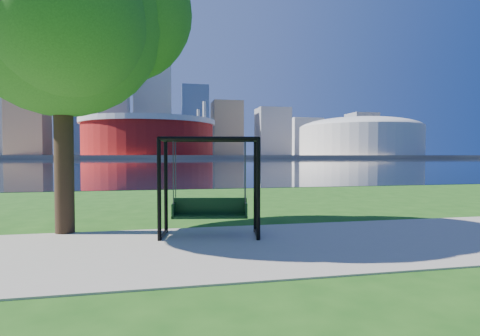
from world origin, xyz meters
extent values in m
plane|color=#1E5114|center=(0.00, 0.00, 0.00)|extent=(900.00, 900.00, 0.00)
cube|color=#9E937F|center=(0.00, -0.50, 0.01)|extent=(120.00, 4.00, 0.03)
cube|color=black|center=(0.00, 102.00, 0.01)|extent=(900.00, 180.00, 0.02)
cube|color=#937F60|center=(0.00, 306.00, 1.00)|extent=(900.00, 228.00, 2.00)
cylinder|color=maroon|center=(-10.00, 235.00, 13.00)|extent=(80.00, 80.00, 22.00)
cylinder|color=silver|center=(-10.00, 235.00, 22.50)|extent=(83.00, 83.00, 3.00)
cylinder|color=silver|center=(22.91, 254.00, 18.00)|extent=(2.00, 2.00, 32.00)
cylinder|color=silver|center=(-42.91, 254.00, 18.00)|extent=(2.00, 2.00, 32.00)
cylinder|color=silver|center=(-42.91, 216.00, 18.00)|extent=(2.00, 2.00, 32.00)
cylinder|color=silver|center=(22.91, 216.00, 18.00)|extent=(2.00, 2.00, 32.00)
cylinder|color=beige|center=(135.00, 235.00, 12.00)|extent=(84.00, 84.00, 20.00)
ellipsoid|color=beige|center=(135.00, 235.00, 21.00)|extent=(84.00, 84.00, 15.12)
cube|color=#998466|center=(-100.00, 300.00, 46.00)|extent=(26.00, 26.00, 88.00)
cube|color=slate|center=(-70.00, 325.00, 49.50)|extent=(30.00, 24.00, 95.00)
cube|color=gray|center=(-40.00, 305.00, 38.00)|extent=(24.00, 24.00, 72.00)
cube|color=silver|center=(-10.00, 335.00, 42.00)|extent=(32.00, 28.00, 80.00)
cube|color=slate|center=(25.00, 310.00, 31.00)|extent=(22.00, 22.00, 58.00)
cube|color=#998466|center=(55.00, 325.00, 26.00)|extent=(26.00, 26.00, 48.00)
cube|color=gray|center=(95.00, 315.00, 23.00)|extent=(28.00, 24.00, 42.00)
cube|color=silver|center=(135.00, 340.00, 20.00)|extent=(30.00, 26.00, 36.00)
cube|color=gray|center=(185.00, 320.00, 22.00)|extent=(24.00, 24.00, 40.00)
cube|color=#998466|center=(225.00, 335.00, 18.00)|extent=(26.00, 26.00, 32.00)
sphere|color=#998466|center=(-100.00, 300.00, 93.50)|extent=(10.00, 10.00, 10.00)
cylinder|color=black|center=(-1.66, 0.27, 1.05)|extent=(0.09, 0.09, 2.10)
cylinder|color=black|center=(0.32, -0.07, 1.05)|extent=(0.09, 0.09, 2.10)
cylinder|color=black|center=(-1.52, 1.08, 1.05)|extent=(0.09, 0.09, 2.10)
cylinder|color=black|center=(0.46, 0.73, 1.05)|extent=(0.09, 0.09, 2.10)
cylinder|color=black|center=(-0.67, 0.10, 2.10)|extent=(1.99, 0.42, 0.08)
cylinder|color=black|center=(-0.53, 0.91, 2.10)|extent=(1.99, 0.42, 0.08)
cylinder|color=black|center=(-1.59, 0.67, 2.10)|extent=(0.22, 0.82, 0.08)
cylinder|color=black|center=(-1.59, 0.67, 0.07)|extent=(0.20, 0.82, 0.07)
cylinder|color=black|center=(0.39, 0.33, 2.10)|extent=(0.22, 0.82, 0.08)
cylinder|color=black|center=(0.39, 0.33, 0.07)|extent=(0.20, 0.82, 0.07)
cube|color=black|center=(-0.60, 0.50, 0.46)|extent=(1.64, 0.68, 0.05)
cube|color=black|center=(-0.57, 0.68, 0.66)|extent=(1.58, 0.32, 0.35)
cube|color=black|center=(-1.36, 0.63, 0.58)|extent=(0.11, 0.41, 0.31)
cube|color=black|center=(0.16, 0.37, 0.58)|extent=(0.11, 0.41, 0.31)
cylinder|color=#38373D|center=(-1.37, 0.46, 1.39)|extent=(0.03, 0.03, 1.32)
cylinder|color=#38373D|center=(0.11, 0.21, 1.39)|extent=(0.03, 0.03, 1.32)
cylinder|color=#38373D|center=(-1.31, 0.80, 1.39)|extent=(0.03, 0.03, 1.32)
cylinder|color=#38373D|center=(0.17, 0.54, 1.39)|extent=(0.03, 0.03, 1.32)
cylinder|color=black|center=(-3.74, 1.51, 2.06)|extent=(0.41, 0.41, 4.11)
sphere|color=#2A5F1B|center=(-3.74, 1.51, 4.86)|extent=(4.49, 4.49, 4.49)
sphere|color=#2A5F1B|center=(-2.52, 2.07, 5.24)|extent=(3.37, 3.37, 3.37)
sphere|color=#2A5F1B|center=(-3.36, 0.49, 4.40)|extent=(2.99, 2.99, 2.99)
camera|label=1|loc=(-1.58, -7.43, 1.75)|focal=28.00mm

